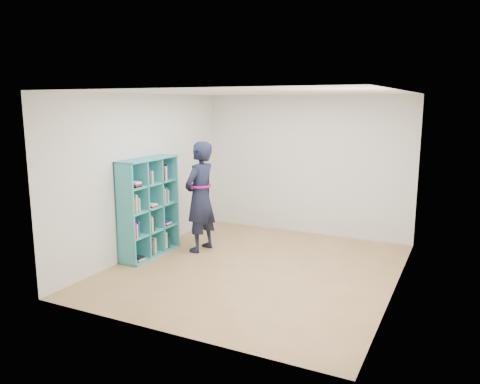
% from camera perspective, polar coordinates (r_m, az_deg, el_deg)
% --- Properties ---
extents(floor, '(4.50, 4.50, 0.00)m').
position_cam_1_polar(floor, '(7.14, 1.91, -9.30)').
color(floor, olive).
rests_on(floor, ground).
extents(ceiling, '(4.50, 4.50, 0.00)m').
position_cam_1_polar(ceiling, '(6.71, 2.05, 12.05)').
color(ceiling, white).
rests_on(ceiling, wall_back).
extents(wall_left, '(0.02, 4.50, 2.60)m').
position_cam_1_polar(wall_left, '(7.83, -11.49, 2.12)').
color(wall_left, silver).
rests_on(wall_left, floor).
extents(wall_right, '(0.02, 4.50, 2.60)m').
position_cam_1_polar(wall_right, '(6.27, 18.88, -0.40)').
color(wall_right, silver).
rests_on(wall_right, floor).
extents(wall_back, '(4.00, 0.02, 2.60)m').
position_cam_1_polar(wall_back, '(8.88, 7.98, 3.25)').
color(wall_back, silver).
rests_on(wall_back, floor).
extents(wall_front, '(4.00, 0.02, 2.60)m').
position_cam_1_polar(wall_front, '(4.88, -8.99, -3.02)').
color(wall_front, silver).
rests_on(wall_front, floor).
extents(bookshelf, '(0.35, 1.19, 1.59)m').
position_cam_1_polar(bookshelf, '(7.70, -11.21, -1.97)').
color(bookshelf, teal).
rests_on(bookshelf, floor).
extents(person, '(0.51, 0.71, 1.84)m').
position_cam_1_polar(person, '(7.78, -4.88, -0.58)').
color(person, black).
rests_on(person, floor).
extents(smartphone, '(0.01, 0.09, 0.13)m').
position_cam_1_polar(smartphone, '(7.92, -5.30, 0.51)').
color(smartphone, silver).
rests_on(smartphone, person).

